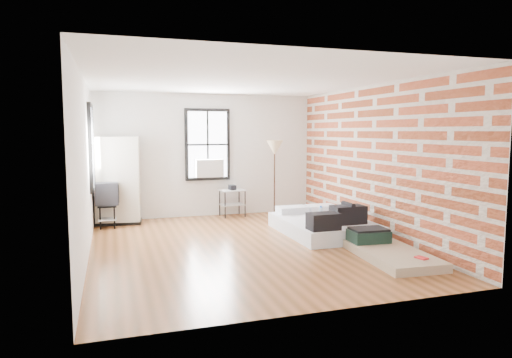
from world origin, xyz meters
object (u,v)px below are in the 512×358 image
object	(u,v)px
side_table	(232,195)
tv_stand	(107,195)
floor_lamp	(275,151)
wardrobe	(118,181)
mattress_main	(325,224)
mattress_bare	(386,250)

from	to	relation	value
side_table	tv_stand	xyz separation A→B (m)	(-2.73, -0.32, 0.16)
side_table	floor_lamp	world-z (taller)	floor_lamp
wardrobe	tv_stand	size ratio (longest dim) A/B	2.00
wardrobe	side_table	distance (m)	2.55
wardrobe	tv_stand	bearing A→B (deg)	-123.94
floor_lamp	mattress_main	bearing A→B (deg)	-81.84
tv_stand	side_table	bearing A→B (deg)	7.78
mattress_bare	mattress_main	bearing A→B (deg)	100.51
mattress_main	wardrobe	distance (m)	4.41
mattress_main	wardrobe	xyz separation A→B (m)	(-3.74, 2.21, 0.73)
side_table	tv_stand	bearing A→B (deg)	-173.31
tv_stand	wardrobe	bearing A→B (deg)	50.51
side_table	wardrobe	bearing A→B (deg)	-178.41
floor_lamp	mattress_bare	bearing A→B (deg)	-82.69
floor_lamp	side_table	bearing A→B (deg)	164.98
side_table	floor_lamp	bearing A→B (deg)	-15.02
mattress_bare	tv_stand	size ratio (longest dim) A/B	1.88
wardrobe	tv_stand	xyz separation A→B (m)	(-0.21, -0.25, -0.26)
mattress_bare	floor_lamp	distance (m)	4.07
mattress_main	tv_stand	size ratio (longest dim) A/B	2.29
floor_lamp	tv_stand	distance (m)	3.76
floor_lamp	tv_stand	size ratio (longest dim) A/B	1.90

